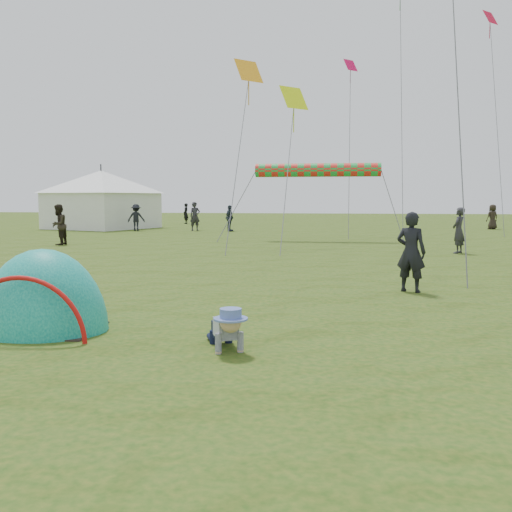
# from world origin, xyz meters

# --- Properties ---
(ground) EXTENTS (140.00, 140.00, 0.00)m
(ground) POSITION_xyz_m (0.00, 0.00, 0.00)
(ground) COLOR #1C4611
(crawling_toddler) EXTENTS (0.84, 0.96, 0.61)m
(crawling_toddler) POSITION_xyz_m (-0.33, 0.75, 0.31)
(crawling_toddler) COLOR black
(crawling_toddler) RESTS_ON ground
(popup_tent) EXTENTS (2.03, 1.72, 2.49)m
(popup_tent) POSITION_xyz_m (-3.29, 1.42, 0.00)
(popup_tent) COLOR #027476
(popup_tent) RESTS_ON ground
(standing_adult) EXTENTS (0.74, 0.63, 1.72)m
(standing_adult) POSITION_xyz_m (2.59, 5.97, 0.86)
(standing_adult) COLOR black
(standing_adult) RESTS_ON ground
(event_marquee) EXTENTS (7.61, 7.61, 4.12)m
(event_marquee) POSITION_xyz_m (-14.83, 29.61, 2.06)
(event_marquee) COLOR white
(event_marquee) RESTS_ON ground
(crowd_person_0) EXTENTS (0.66, 0.73, 1.67)m
(crowd_person_0) POSITION_xyz_m (5.28, 15.05, 0.84)
(crowd_person_0) COLOR #2A292F
(crowd_person_0) RESTS_ON ground
(crowd_person_2) EXTENTS (0.60, 1.00, 1.59)m
(crowd_person_2) POSITION_xyz_m (-5.73, 27.58, 0.79)
(crowd_person_2) COLOR #28333F
(crowd_person_2) RESTS_ON ground
(crowd_person_4) EXTENTS (0.93, 0.79, 1.61)m
(crowd_person_4) POSITION_xyz_m (10.64, 32.34, 0.80)
(crowd_person_4) COLOR black
(crowd_person_4) RESTS_ON ground
(crowd_person_5) EXTENTS (1.66, 0.91, 1.70)m
(crowd_person_5) POSITION_xyz_m (-17.33, 31.04, 0.85)
(crowd_person_5) COLOR #202533
(crowd_person_5) RESTS_ON ground
(crowd_person_6) EXTENTS (0.78, 0.71, 1.78)m
(crowd_person_6) POSITION_xyz_m (-7.97, 27.83, 0.89)
(crowd_person_6) COLOR #29282D
(crowd_person_6) RESTS_ON ground
(crowd_person_7) EXTENTS (0.68, 0.86, 1.74)m
(crowd_person_7) POSITION_xyz_m (-10.93, 16.34, 0.87)
(crowd_person_7) COLOR black
(crowd_person_7) RESTS_ON ground
(crowd_person_9) EXTENTS (1.14, 0.76, 1.64)m
(crowd_person_9) POSITION_xyz_m (-11.53, 27.18, 0.82)
(crowd_person_9) COLOR black
(crowd_person_9) RESTS_ON ground
(crowd_person_12) EXTENTS (0.66, 0.70, 1.61)m
(crowd_person_12) POSITION_xyz_m (-11.18, 37.08, 0.80)
(crowd_person_12) COLOR black
(crowd_person_12) RESTS_ON ground
(rainbow_tube_kite) EXTENTS (5.88, 0.64, 0.64)m
(rainbow_tube_kite) POSITION_xyz_m (-0.11, 20.81, 3.33)
(rainbow_tube_kite) COLOR red
(diamond_kite_0) EXTENTS (1.01, 1.01, 0.82)m
(diamond_kite_0) POSITION_xyz_m (9.44, 29.82, 12.55)
(diamond_kite_0) COLOR red
(diamond_kite_1) EXTENTS (1.21, 1.21, 0.99)m
(diamond_kite_1) POSITION_xyz_m (-2.92, 17.95, 7.37)
(diamond_kite_1) COLOR #F9A016
(diamond_kite_2) EXTENTS (1.22, 1.22, 1.00)m
(diamond_kite_2) POSITION_xyz_m (-1.01, 18.07, 6.22)
(diamond_kite_2) COLOR #DAF50C
(diamond_kite_6) EXTENTS (0.83, 0.83, 0.67)m
(diamond_kite_6) POSITION_xyz_m (1.38, 26.77, 9.42)
(diamond_kite_6) COLOR #CF0847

